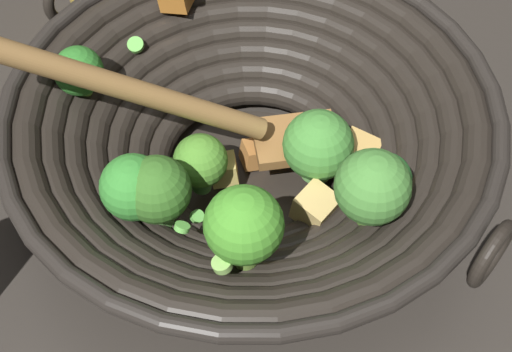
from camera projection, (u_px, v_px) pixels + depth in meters
ground_plane at (252, 177)px, 0.68m from camera, size 4.00×4.00×0.00m
wok at (251, 133)px, 0.63m from camera, size 0.40×0.42×0.20m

